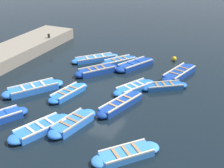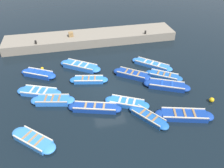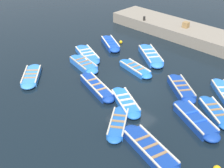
# 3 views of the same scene
# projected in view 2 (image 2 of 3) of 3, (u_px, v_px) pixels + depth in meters

# --- Properties ---
(ground_plane) EXTENTS (120.00, 120.00, 0.00)m
(ground_plane) POSITION_uv_depth(u_px,v_px,m) (108.00, 92.00, 16.97)
(ground_plane) COLOR black
(boat_near_quay) EXTENTS (2.93, 2.37, 0.35)m
(boat_near_quay) POSITION_uv_depth(u_px,v_px,m) (148.00, 117.00, 14.55)
(boat_near_quay) COLOR #1E59AD
(boat_near_quay) RESTS_ON ground
(boat_broadside) EXTENTS (2.34, 3.68, 0.44)m
(boat_broadside) POSITION_uv_depth(u_px,v_px,m) (167.00, 86.00, 17.29)
(boat_broadside) COLOR navy
(boat_broadside) RESTS_ON ground
(boat_end_of_row) EXTENTS (1.36, 3.24, 0.37)m
(boat_end_of_row) POSITION_uv_depth(u_px,v_px,m) (89.00, 80.00, 17.98)
(boat_end_of_row) COLOR blue
(boat_end_of_row) RESTS_ON ground
(boat_centre) EXTENTS (2.17, 3.25, 0.40)m
(boat_centre) POSITION_uv_depth(u_px,v_px,m) (127.00, 103.00, 15.65)
(boat_centre) COLOR blue
(boat_centre) RESTS_ON ground
(boat_alongside) EXTENTS (1.73, 3.79, 0.43)m
(boat_alongside) POSITION_uv_depth(u_px,v_px,m) (95.00, 108.00, 15.20)
(boat_alongside) COLOR navy
(boat_alongside) RESTS_ON ground
(boat_mid_row) EXTENTS (2.95, 3.77, 0.45)m
(boat_mid_row) POSITION_uv_depth(u_px,v_px,m) (80.00, 66.00, 19.63)
(boat_mid_row) COLOR blue
(boat_mid_row) RESTS_ON ground
(boat_stern_in) EXTENTS (2.63, 3.19, 0.47)m
(boat_stern_in) POSITION_uv_depth(u_px,v_px,m) (132.00, 74.00, 18.52)
(boat_stern_in) COLOR navy
(boat_stern_in) RESTS_ON ground
(boat_outer_right) EXTENTS (3.17, 3.38, 0.36)m
(boat_outer_right) POSITION_uv_depth(u_px,v_px,m) (152.00, 64.00, 19.94)
(boat_outer_right) COLOR blue
(boat_outer_right) RESTS_ON ground
(boat_bow_out) EXTENTS (2.14, 3.59, 0.39)m
(boat_bow_out) POSITION_uv_depth(u_px,v_px,m) (39.00, 92.00, 16.65)
(boat_bow_out) COLOR blue
(boat_bow_out) RESTS_ON ground
(boat_far_corner) EXTENTS (1.89, 4.01, 0.45)m
(boat_far_corner) POSITION_uv_depth(u_px,v_px,m) (184.00, 115.00, 14.61)
(boat_far_corner) COLOR navy
(boat_far_corner) RESTS_ON ground
(boat_outer_left) EXTENTS (2.81, 3.00, 0.37)m
(boat_outer_left) POSITION_uv_depth(u_px,v_px,m) (33.00, 140.00, 12.99)
(boat_outer_left) COLOR #3884E0
(boat_outer_left) RESTS_ON ground
(boat_tucked) EXTENTS (2.40, 3.02, 0.36)m
(boat_tucked) POSITION_uv_depth(u_px,v_px,m) (164.00, 76.00, 18.49)
(boat_tucked) COLOR #1E59AD
(boat_tucked) RESTS_ON ground
(boat_drifting) EXTENTS (2.24, 3.19, 0.44)m
(boat_drifting) POSITION_uv_depth(u_px,v_px,m) (38.00, 74.00, 18.62)
(boat_drifting) COLOR #1947B7
(boat_drifting) RESTS_ON ground
(boat_inner_gap) EXTENTS (1.50, 3.29, 0.44)m
(boat_inner_gap) POSITION_uv_depth(u_px,v_px,m) (53.00, 100.00, 15.84)
(boat_inner_gap) COLOR blue
(boat_inner_gap) RESTS_ON ground
(quay_wall) EXTENTS (3.12, 18.25, 0.92)m
(quay_wall) POSITION_uv_depth(u_px,v_px,m) (92.00, 38.00, 23.84)
(quay_wall) COLOR gray
(quay_wall) RESTS_ON ground
(bollard_north) EXTENTS (0.20, 0.20, 0.35)m
(bollard_north) POSITION_uv_depth(u_px,v_px,m) (36.00, 42.00, 21.53)
(bollard_north) COLOR black
(bollard_north) RESTS_ON quay_wall
(bollard_mid_north) EXTENTS (0.20, 0.20, 0.35)m
(bollard_mid_north) POSITION_uv_depth(u_px,v_px,m) (145.00, 32.00, 23.49)
(bollard_mid_north) COLOR black
(bollard_mid_north) RESTS_ON quay_wall
(wooden_crate) EXTENTS (0.49, 0.49, 0.46)m
(wooden_crate) POSITION_uv_depth(u_px,v_px,m) (71.00, 34.00, 22.92)
(wooden_crate) COLOR olive
(wooden_crate) RESTS_ON quay_wall
(buoy_orange_near) EXTENTS (0.26, 0.26, 0.26)m
(buoy_orange_near) POSITION_uv_depth(u_px,v_px,m) (42.00, 68.00, 19.43)
(buoy_orange_near) COLOR #EAB214
(buoy_orange_near) RESTS_ON ground
(buoy_yellow_far) EXTENTS (0.36, 0.36, 0.36)m
(buoy_yellow_far) POSITION_uv_depth(u_px,v_px,m) (212.00, 100.00, 15.90)
(buoy_yellow_far) COLOR #EAB214
(buoy_yellow_far) RESTS_ON ground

